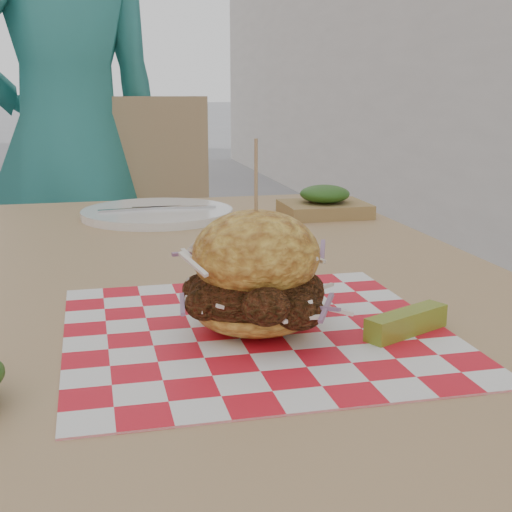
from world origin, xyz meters
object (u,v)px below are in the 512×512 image
at_px(patio_table, 190,331).
at_px(patio_chair, 141,249).
at_px(sandwich, 256,279).
at_px(diner, 68,147).

relative_size(patio_table, patio_chair, 1.26).
xyz_separation_m(patio_table, sandwich, (0.03, -0.24, 0.13)).
bearing_deg(diner, patio_table, 77.33).
distance_m(patio_table, patio_chair, 1.02).
xyz_separation_m(diner, sandwich, (0.20, -1.36, -0.01)).
height_order(patio_chair, sandwich, patio_chair).
height_order(diner, patio_table, diner).
xyz_separation_m(diner, patio_table, (0.17, -1.12, -0.15)).
relative_size(diner, sandwich, 8.98).
xyz_separation_m(diner, patio_chair, (0.18, -0.11, -0.26)).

